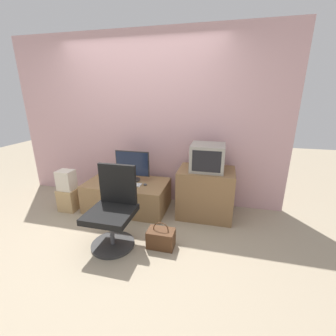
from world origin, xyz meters
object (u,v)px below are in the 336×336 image
(keyboard, at_px, (130,184))
(mouse, at_px, (145,184))
(crt_tv, at_px, (208,157))
(office_chair, at_px, (113,212))
(cardboard_box_lower, at_px, (69,199))
(main_monitor, at_px, (132,166))
(handbag, at_px, (161,238))

(keyboard, relative_size, mouse, 5.98)
(crt_tv, bearing_deg, keyboard, -172.55)
(office_chair, bearing_deg, cardboard_box_lower, 151.04)
(main_monitor, relative_size, cardboard_box_lower, 1.60)
(office_chair, bearing_deg, main_monitor, 98.21)
(main_monitor, xyz_separation_m, office_chair, (0.14, -0.94, -0.25))
(main_monitor, distance_m, crt_tv, 1.15)
(cardboard_box_lower, xyz_separation_m, handbag, (1.61, -0.53, -0.06))
(cardboard_box_lower, bearing_deg, mouse, 9.87)
(office_chair, bearing_deg, mouse, 81.64)
(main_monitor, height_order, crt_tv, crt_tv)
(office_chair, relative_size, cardboard_box_lower, 2.80)
(keyboard, height_order, crt_tv, crt_tv)
(keyboard, xyz_separation_m, cardboard_box_lower, (-0.95, -0.18, -0.27))
(office_chair, relative_size, handbag, 2.91)
(office_chair, distance_m, cardboard_box_lower, 1.23)
(cardboard_box_lower, distance_m, handbag, 1.70)
(mouse, distance_m, office_chair, 0.80)
(crt_tv, height_order, handbag, crt_tv)
(keyboard, distance_m, crt_tv, 1.19)
(office_chair, bearing_deg, crt_tv, 42.65)
(mouse, distance_m, crt_tv, 0.98)
(mouse, height_order, office_chair, office_chair)
(mouse, height_order, handbag, mouse)
(handbag, bearing_deg, crt_tv, 63.25)
(main_monitor, height_order, keyboard, main_monitor)
(mouse, bearing_deg, keyboard, -174.17)
(main_monitor, bearing_deg, cardboard_box_lower, -158.90)
(cardboard_box_lower, bearing_deg, office_chair, -28.96)
(mouse, height_order, cardboard_box_lower, mouse)
(main_monitor, distance_m, keyboard, 0.29)
(keyboard, height_order, office_chair, office_chair)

